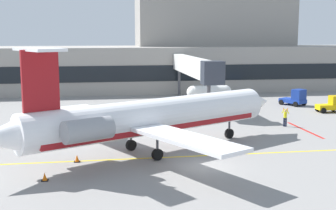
{
  "coord_description": "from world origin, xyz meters",
  "views": [
    {
      "loc": [
        -7.51,
        -31.0,
        9.62
      ],
      "look_at": [
        -0.87,
        10.45,
        3.0
      ],
      "focal_mm": 47.89,
      "sensor_mm": 36.0,
      "label": 1
    }
  ],
  "objects_px": {
    "fuel_tank": "(209,92)",
    "marshaller": "(285,117)",
    "regional_jet": "(149,117)",
    "pushback_tractor": "(295,98)",
    "baggage_tug": "(331,105)"
  },
  "relations": [
    {
      "from": "marshaller",
      "to": "fuel_tank",
      "type": "bearing_deg",
      "value": 99.7
    },
    {
      "from": "regional_jet",
      "to": "marshaller",
      "type": "height_order",
      "value": "regional_jet"
    },
    {
      "from": "pushback_tractor",
      "to": "fuel_tank",
      "type": "relative_size",
      "value": 0.57
    },
    {
      "from": "pushback_tractor",
      "to": "fuel_tank",
      "type": "bearing_deg",
      "value": 149.82
    },
    {
      "from": "regional_jet",
      "to": "fuel_tank",
      "type": "bearing_deg",
      "value": 66.62
    },
    {
      "from": "regional_jet",
      "to": "fuel_tank",
      "type": "height_order",
      "value": "regional_jet"
    },
    {
      "from": "baggage_tug",
      "to": "fuel_tank",
      "type": "bearing_deg",
      "value": 136.7
    },
    {
      "from": "regional_jet",
      "to": "baggage_tug",
      "type": "relative_size",
      "value": 8.85
    },
    {
      "from": "fuel_tank",
      "to": "marshaller",
      "type": "height_order",
      "value": "fuel_tank"
    },
    {
      "from": "pushback_tractor",
      "to": "marshaller",
      "type": "relative_size",
      "value": 1.92
    },
    {
      "from": "fuel_tank",
      "to": "marshaller",
      "type": "distance_m",
      "value": 19.65
    },
    {
      "from": "pushback_tractor",
      "to": "marshaller",
      "type": "height_order",
      "value": "pushback_tractor"
    },
    {
      "from": "regional_jet",
      "to": "baggage_tug",
      "type": "bearing_deg",
      "value": 33.19
    },
    {
      "from": "baggage_tug",
      "to": "fuel_tank",
      "type": "relative_size",
      "value": 0.44
    },
    {
      "from": "fuel_tank",
      "to": "marshaller",
      "type": "bearing_deg",
      "value": -80.3
    }
  ]
}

